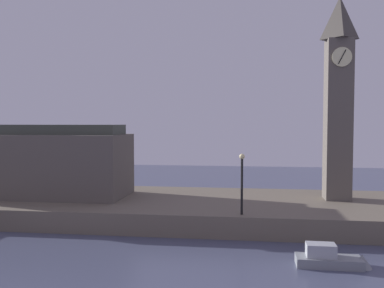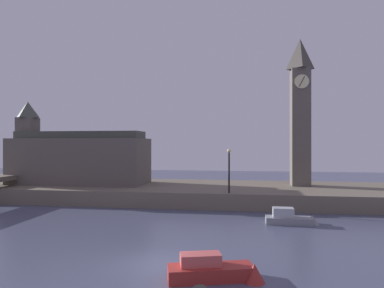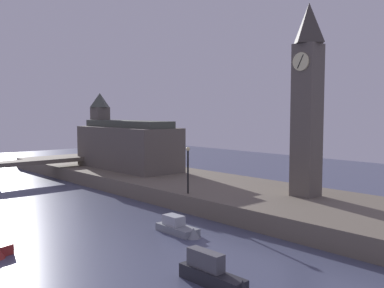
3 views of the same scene
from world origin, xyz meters
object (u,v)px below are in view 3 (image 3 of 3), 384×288
object	(u,v)px
boat_cruiser_grey	(181,229)
boat_barge_dark	(215,275)
parliament_hall	(126,144)
streetlamp	(188,165)
clock_tower	(307,97)

from	to	relation	value
boat_cruiser_grey	boat_barge_dark	xyz separation A→B (m)	(7.96, -4.61, 0.20)
parliament_hall	streetlamp	size ratio (longest dim) A/B	3.76
streetlamp	boat_cruiser_grey	distance (m)	7.97
clock_tower	streetlamp	world-z (taller)	clock_tower
boat_cruiser_grey	streetlamp	bearing A→B (deg)	134.57
clock_tower	boat_barge_dark	distance (m)	19.42
clock_tower	boat_barge_dark	bearing A→B (deg)	-71.05
parliament_hall	streetlamp	bearing A→B (deg)	-16.34
clock_tower	streetlamp	bearing A→B (deg)	-138.32
parliament_hall	boat_barge_dark	bearing A→B (deg)	-25.95
boat_cruiser_grey	boat_barge_dark	distance (m)	9.20
clock_tower	parliament_hall	size ratio (longest dim) A/B	1.05
streetlamp	boat_cruiser_grey	size ratio (longest dim) A/B	1.01
parliament_hall	boat_cruiser_grey	world-z (taller)	parliament_hall
clock_tower	boat_cruiser_grey	xyz separation A→B (m)	(-2.38, -11.62, -9.29)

